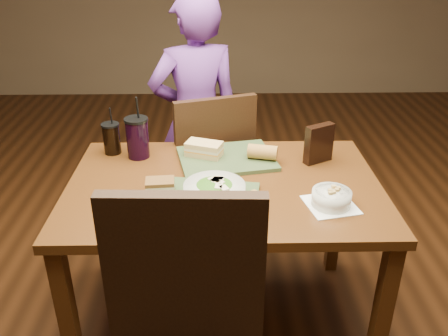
{
  "coord_description": "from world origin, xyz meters",
  "views": [
    {
      "loc": [
        -0.03,
        -1.73,
        1.7
      ],
      "look_at": [
        0.0,
        0.0,
        0.82
      ],
      "focal_mm": 38.0,
      "sensor_mm": 36.0,
      "label": 1
    }
  ],
  "objects_px": {
    "sandwich_near": "(160,186)",
    "sandwich_far": "(204,149)",
    "salad_bowl": "(214,191)",
    "chip_bag": "(319,144)",
    "baguette_far": "(263,152)",
    "tray_far": "(226,159)",
    "soup_bowl": "(331,198)",
    "tray_near": "(202,201)",
    "cup_berry": "(137,137)",
    "diner": "(196,120)",
    "dining_table": "(224,202)",
    "cup_cola": "(112,138)",
    "chair_far": "(216,168)",
    "baguette_near": "(243,203)"
  },
  "relations": [
    {
      "from": "soup_bowl",
      "to": "chip_bag",
      "type": "distance_m",
      "value": 0.39
    },
    {
      "from": "chip_bag",
      "to": "sandwich_far",
      "type": "bearing_deg",
      "value": 147.14
    },
    {
      "from": "sandwich_far",
      "to": "tray_near",
      "type": "bearing_deg",
      "value": -90.06
    },
    {
      "from": "dining_table",
      "to": "salad_bowl",
      "type": "relative_size",
      "value": 5.53
    },
    {
      "from": "dining_table",
      "to": "sandwich_near",
      "type": "distance_m",
      "value": 0.3
    },
    {
      "from": "cup_berry",
      "to": "tray_near",
      "type": "bearing_deg",
      "value": -54.22
    },
    {
      "from": "tray_far",
      "to": "sandwich_near",
      "type": "distance_m",
      "value": 0.41
    },
    {
      "from": "salad_bowl",
      "to": "chip_bag",
      "type": "distance_m",
      "value": 0.59
    },
    {
      "from": "baguette_near",
      "to": "dining_table",
      "type": "bearing_deg",
      "value": 104.91
    },
    {
      "from": "sandwich_near",
      "to": "sandwich_far",
      "type": "relative_size",
      "value": 0.65
    },
    {
      "from": "diner",
      "to": "sandwich_far",
      "type": "bearing_deg",
      "value": 80.24
    },
    {
      "from": "salad_bowl",
      "to": "soup_bowl",
      "type": "relative_size",
      "value": 1.09
    },
    {
      "from": "tray_near",
      "to": "chip_bag",
      "type": "relative_size",
      "value": 2.37
    },
    {
      "from": "tray_near",
      "to": "baguette_far",
      "type": "height_order",
      "value": "baguette_far"
    },
    {
      "from": "tray_near",
      "to": "cup_berry",
      "type": "distance_m",
      "value": 0.53
    },
    {
      "from": "tray_far",
      "to": "baguette_far",
      "type": "height_order",
      "value": "baguette_far"
    },
    {
      "from": "chip_bag",
      "to": "tray_far",
      "type": "bearing_deg",
      "value": 148.69
    },
    {
      "from": "sandwich_far",
      "to": "tray_far",
      "type": "bearing_deg",
      "value": -10.35
    },
    {
      "from": "salad_bowl",
      "to": "cup_cola",
      "type": "xyz_separation_m",
      "value": [
        -0.48,
        0.48,
        0.02
      ]
    },
    {
      "from": "tray_far",
      "to": "chair_far",
      "type": "bearing_deg",
      "value": 97.99
    },
    {
      "from": "tray_near",
      "to": "chip_bag",
      "type": "height_order",
      "value": "chip_bag"
    },
    {
      "from": "dining_table",
      "to": "sandwich_far",
      "type": "height_order",
      "value": "sandwich_far"
    },
    {
      "from": "chair_far",
      "to": "tray_near",
      "type": "bearing_deg",
      "value": -94.35
    },
    {
      "from": "sandwich_near",
      "to": "baguette_far",
      "type": "bearing_deg",
      "value": 34.28
    },
    {
      "from": "chair_far",
      "to": "cup_berry",
      "type": "height_order",
      "value": "cup_berry"
    },
    {
      "from": "tray_far",
      "to": "soup_bowl",
      "type": "height_order",
      "value": "soup_bowl"
    },
    {
      "from": "sandwich_near",
      "to": "baguette_far",
      "type": "height_order",
      "value": "baguette_far"
    },
    {
      "from": "baguette_far",
      "to": "salad_bowl",
      "type": "bearing_deg",
      "value": -120.91
    },
    {
      "from": "chip_bag",
      "to": "cup_berry",
      "type": "bearing_deg",
      "value": 146.52
    },
    {
      "from": "sandwich_near",
      "to": "sandwich_far",
      "type": "height_order",
      "value": "sandwich_far"
    },
    {
      "from": "diner",
      "to": "sandwich_far",
      "type": "distance_m",
      "value": 0.59
    },
    {
      "from": "sandwich_far",
      "to": "cup_berry",
      "type": "height_order",
      "value": "cup_berry"
    },
    {
      "from": "tray_far",
      "to": "sandwich_far",
      "type": "xyz_separation_m",
      "value": [
        -0.1,
        0.02,
        0.04
      ]
    },
    {
      "from": "dining_table",
      "to": "tray_far",
      "type": "bearing_deg",
      "value": 85.85
    },
    {
      "from": "salad_bowl",
      "to": "baguette_near",
      "type": "bearing_deg",
      "value": -36.55
    },
    {
      "from": "dining_table",
      "to": "cup_berry",
      "type": "xyz_separation_m",
      "value": [
        -0.39,
        0.26,
        0.19
      ]
    },
    {
      "from": "baguette_far",
      "to": "cup_cola",
      "type": "height_order",
      "value": "cup_cola"
    },
    {
      "from": "baguette_near",
      "to": "cup_berry",
      "type": "height_order",
      "value": "cup_berry"
    },
    {
      "from": "soup_bowl",
      "to": "baguette_far",
      "type": "xyz_separation_m",
      "value": [
        -0.23,
        0.38,
        0.02
      ]
    },
    {
      "from": "soup_bowl",
      "to": "cup_berry",
      "type": "distance_m",
      "value": 0.91
    },
    {
      "from": "soup_bowl",
      "to": "sandwich_near",
      "type": "bearing_deg",
      "value": 172.54
    },
    {
      "from": "sandwich_near",
      "to": "cup_berry",
      "type": "height_order",
      "value": "cup_berry"
    },
    {
      "from": "tray_far",
      "to": "chip_bag",
      "type": "xyz_separation_m",
      "value": [
        0.41,
        -0.02,
        0.08
      ]
    },
    {
      "from": "tray_near",
      "to": "dining_table",
      "type": "bearing_deg",
      "value": 60.94
    },
    {
      "from": "salad_bowl",
      "to": "baguette_far",
      "type": "xyz_separation_m",
      "value": [
        0.22,
        0.36,
        -0.01
      ]
    },
    {
      "from": "dining_table",
      "to": "salad_bowl",
      "type": "bearing_deg",
      "value": -103.15
    },
    {
      "from": "cup_cola",
      "to": "chip_bag",
      "type": "bearing_deg",
      "value": -6.75
    },
    {
      "from": "sandwich_far",
      "to": "sandwich_near",
      "type": "bearing_deg",
      "value": -116.54
    },
    {
      "from": "tray_near",
      "to": "sandwich_far",
      "type": "xyz_separation_m",
      "value": [
        0.0,
        0.39,
        0.04
      ]
    },
    {
      "from": "tray_far",
      "to": "cup_berry",
      "type": "bearing_deg",
      "value": 173.02
    }
  ]
}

